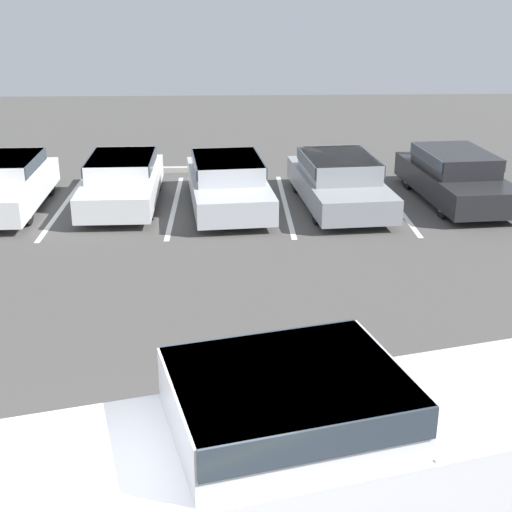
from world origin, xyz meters
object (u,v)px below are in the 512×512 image
(pickup_truck, at_px, (317,445))
(parked_sedan_a, at_px, (4,182))
(parked_sedan_e, at_px, (455,175))
(parked_sedan_c, at_px, (228,181))
(wheel_stop_curb, at_px, (195,169))
(parked_sedan_d, at_px, (339,179))
(parked_sedan_b, at_px, (122,179))

(pickup_truck, relative_size, parked_sedan_a, 1.51)
(parked_sedan_a, relative_size, parked_sedan_e, 0.94)
(parked_sedan_c, bearing_deg, wheel_stop_curb, -170.42)
(pickup_truck, distance_m, parked_sedan_e, 12.24)
(parked_sedan_a, height_order, parked_sedan_c, parked_sedan_a)
(pickup_truck, relative_size, parked_sedan_d, 1.38)
(parked_sedan_b, distance_m, parked_sedan_e, 8.32)
(parked_sedan_a, bearing_deg, pickup_truck, 28.69)
(pickup_truck, relative_size, parked_sedan_b, 1.47)
(parked_sedan_c, xyz_separation_m, wheel_stop_curb, (-0.95, 3.50, -0.58))
(parked_sedan_d, bearing_deg, pickup_truck, -14.56)
(parked_sedan_d, height_order, wheel_stop_curb, parked_sedan_d)
(parked_sedan_b, height_order, parked_sedan_c, parked_sedan_c)
(parked_sedan_c, bearing_deg, parked_sedan_e, 87.12)
(parked_sedan_d, relative_size, wheel_stop_curb, 2.39)
(parked_sedan_e, bearing_deg, parked_sedan_d, -89.86)
(wheel_stop_curb, bearing_deg, parked_sedan_c, -74.74)
(parked_sedan_c, xyz_separation_m, parked_sedan_e, (5.70, 0.28, 0.03))
(wheel_stop_curb, bearing_deg, parked_sedan_b, -117.52)
(parked_sedan_a, xyz_separation_m, wheel_stop_curb, (4.46, 3.51, -0.61))
(pickup_truck, distance_m, parked_sedan_b, 11.82)
(parked_sedan_d, bearing_deg, wheel_stop_curb, -138.48)
(parked_sedan_b, height_order, parked_sedan_e, parked_sedan_e)
(pickup_truck, distance_m, wheel_stop_curb, 14.61)
(pickup_truck, distance_m, parked_sedan_a, 12.64)
(pickup_truck, bearing_deg, parked_sedan_e, 52.18)
(parked_sedan_a, height_order, parked_sedan_e, parked_sedan_e)
(parked_sedan_b, bearing_deg, parked_sedan_c, 82.23)
(pickup_truck, height_order, parked_sedan_a, pickup_truck)
(pickup_truck, distance_m, parked_sedan_c, 11.01)
(pickup_truck, xyz_separation_m, parked_sedan_d, (1.83, 10.99, -0.20))
(parked_sedan_a, distance_m, parked_sedan_c, 5.41)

